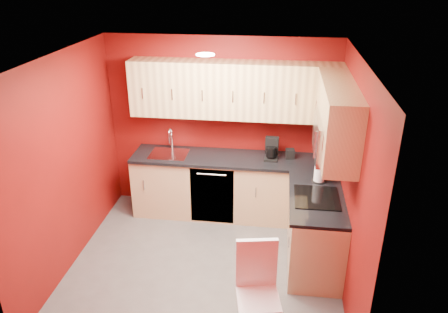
% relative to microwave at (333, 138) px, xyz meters
% --- Properties ---
extents(floor, '(3.20, 3.20, 0.00)m').
position_rel_microwave_xyz_m(floor, '(-1.39, -0.20, -1.66)').
color(floor, '#55514F').
rests_on(floor, ground).
extents(ceiling, '(3.20, 3.20, 0.00)m').
position_rel_microwave_xyz_m(ceiling, '(-1.39, -0.20, 0.84)').
color(ceiling, white).
rests_on(ceiling, wall_back).
extents(wall_back, '(3.20, 0.00, 3.20)m').
position_rel_microwave_xyz_m(wall_back, '(-1.39, 1.30, -0.41)').
color(wall_back, '#6C0C0A').
rests_on(wall_back, floor).
extents(wall_front, '(3.20, 0.00, 3.20)m').
position_rel_microwave_xyz_m(wall_front, '(-1.39, -1.70, -0.41)').
color(wall_front, '#6C0C0A').
rests_on(wall_front, floor).
extents(wall_left, '(0.00, 3.00, 3.00)m').
position_rel_microwave_xyz_m(wall_left, '(-2.99, -0.20, -0.41)').
color(wall_left, '#6C0C0A').
rests_on(wall_left, floor).
extents(wall_right, '(0.00, 3.00, 3.00)m').
position_rel_microwave_xyz_m(wall_right, '(0.21, -0.20, -0.41)').
color(wall_right, '#6C0C0A').
rests_on(wall_right, floor).
extents(base_cabinets_back, '(2.80, 0.60, 0.87)m').
position_rel_microwave_xyz_m(base_cabinets_back, '(-1.19, 1.00, -1.22)').
color(base_cabinets_back, tan).
rests_on(base_cabinets_back, floor).
extents(base_cabinets_right, '(0.60, 1.30, 0.87)m').
position_rel_microwave_xyz_m(base_cabinets_right, '(-0.09, 0.05, -1.22)').
color(base_cabinets_right, tan).
rests_on(base_cabinets_right, floor).
extents(countertop_back, '(2.80, 0.63, 0.04)m').
position_rel_microwave_xyz_m(countertop_back, '(-1.19, 0.99, -0.77)').
color(countertop_back, black).
rests_on(countertop_back, base_cabinets_back).
extents(countertop_right, '(0.63, 1.27, 0.04)m').
position_rel_microwave_xyz_m(countertop_right, '(-0.11, 0.04, -0.77)').
color(countertop_right, black).
rests_on(countertop_right, base_cabinets_right).
extents(upper_cabinets_back, '(2.80, 0.35, 0.75)m').
position_rel_microwave_xyz_m(upper_cabinets_back, '(-1.19, 1.13, 0.17)').
color(upper_cabinets_back, '#E2C380').
rests_on(upper_cabinets_back, wall_back).
extents(upper_cabinets_right, '(0.35, 1.55, 0.75)m').
position_rel_microwave_xyz_m(upper_cabinets_right, '(0.03, 0.24, 0.23)').
color(upper_cabinets_right, '#E2C380').
rests_on(upper_cabinets_right, wall_right).
extents(microwave, '(0.42, 0.76, 0.42)m').
position_rel_microwave_xyz_m(microwave, '(0.00, 0.00, 0.00)').
color(microwave, silver).
rests_on(microwave, upper_cabinets_right).
extents(cooktop, '(0.50, 0.55, 0.01)m').
position_rel_microwave_xyz_m(cooktop, '(-0.11, 0.00, -0.74)').
color(cooktop, black).
rests_on(cooktop, countertop_right).
extents(sink, '(0.52, 0.42, 0.35)m').
position_rel_microwave_xyz_m(sink, '(-2.09, 1.00, -0.72)').
color(sink, silver).
rests_on(sink, countertop_back).
extents(dishwasher_front, '(0.60, 0.02, 0.82)m').
position_rel_microwave_xyz_m(dishwasher_front, '(-1.44, 0.71, -1.22)').
color(dishwasher_front, black).
rests_on(dishwasher_front, base_cabinets_back).
extents(downlight, '(0.20, 0.20, 0.01)m').
position_rel_microwave_xyz_m(downlight, '(-1.39, 0.10, 0.82)').
color(downlight, white).
rests_on(downlight, ceiling).
extents(coffee_maker, '(0.19, 0.25, 0.30)m').
position_rel_microwave_xyz_m(coffee_maker, '(-0.67, 1.00, -0.60)').
color(coffee_maker, black).
rests_on(coffee_maker, countertop_back).
extents(napkin_holder, '(0.13, 0.13, 0.13)m').
position_rel_microwave_xyz_m(napkin_holder, '(-0.41, 1.08, -0.69)').
color(napkin_holder, black).
rests_on(napkin_holder, countertop_back).
extents(paper_towel, '(0.22, 0.22, 0.31)m').
position_rel_microwave_xyz_m(paper_towel, '(-0.06, 0.43, -0.60)').
color(paper_towel, white).
rests_on(paper_towel, countertop_right).
extents(dining_chair, '(0.47, 0.49, 0.99)m').
position_rel_microwave_xyz_m(dining_chair, '(-0.69, -1.20, -1.16)').
color(dining_chair, white).
rests_on(dining_chair, floor).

